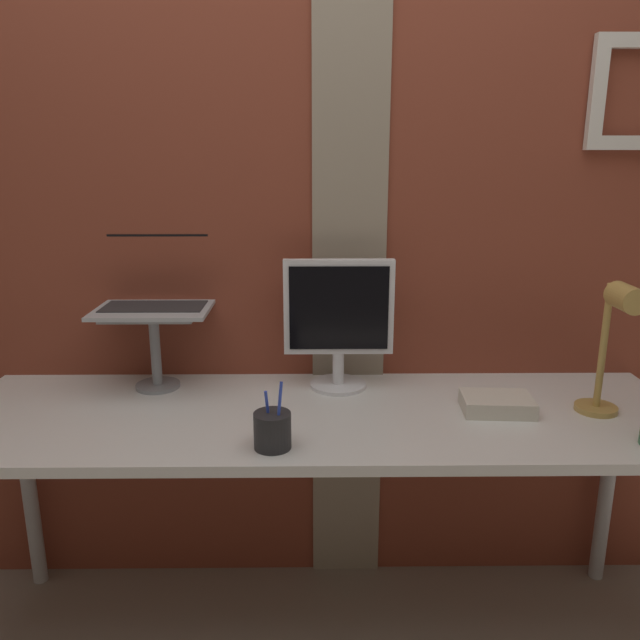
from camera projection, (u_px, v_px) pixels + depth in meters
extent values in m
cube|color=brown|center=(296.00, 228.00, 2.05)|extent=(3.31, 0.12, 2.50)
cube|color=gray|center=(350.00, 230.00, 1.99)|extent=(0.24, 0.01, 2.50)
cube|color=white|center=(633.00, 143.00, 1.92)|extent=(0.30, 0.03, 0.04)
cube|color=white|center=(598.00, 93.00, 1.88)|extent=(0.04, 0.03, 0.25)
cube|color=white|center=(320.00, 417.00, 1.81)|extent=(2.13, 0.65, 0.03)
cylinder|color=#B2B2B7|center=(29.00, 489.00, 2.15)|extent=(0.05, 0.05, 0.73)
cylinder|color=#B2B2B7|center=(607.00, 486.00, 2.18)|extent=(0.05, 0.05, 0.73)
cylinder|color=white|center=(338.00, 385.00, 2.00)|extent=(0.18, 0.18, 0.01)
cylinder|color=white|center=(338.00, 368.00, 1.99)|extent=(0.04, 0.04, 0.10)
cube|color=white|center=(339.00, 307.00, 1.94)|extent=(0.34, 0.04, 0.30)
cube|color=black|center=(339.00, 308.00, 1.92)|extent=(0.31, 0.00, 0.26)
cylinder|color=gray|center=(158.00, 385.00, 2.00)|extent=(0.14, 0.14, 0.01)
cylinder|color=gray|center=(155.00, 350.00, 1.97)|extent=(0.03, 0.03, 0.23)
cube|color=gray|center=(153.00, 314.00, 1.94)|extent=(0.28, 0.22, 0.01)
cube|color=#ADB2B7|center=(153.00, 310.00, 1.93)|extent=(0.35, 0.24, 0.01)
cube|color=#2D2D30|center=(154.00, 306.00, 1.95)|extent=(0.31, 0.15, 0.00)
cube|color=#ADB2B7|center=(161.00, 264.00, 2.04)|extent=(0.35, 0.04, 0.23)
cube|color=black|center=(160.00, 264.00, 2.03)|extent=(0.32, 0.03, 0.20)
cylinder|color=tan|center=(596.00, 408.00, 1.81)|extent=(0.12, 0.12, 0.02)
cylinder|color=tan|center=(603.00, 346.00, 1.76)|extent=(0.02, 0.02, 0.36)
cylinder|color=tan|center=(626.00, 298.00, 1.64)|extent=(0.07, 0.11, 0.07)
cylinder|color=#262628|center=(272.00, 430.00, 1.57)|extent=(0.10, 0.10, 0.09)
cylinder|color=blue|center=(268.00, 417.00, 1.57)|extent=(0.02, 0.03, 0.14)
cylinder|color=blue|center=(279.00, 415.00, 1.55)|extent=(0.03, 0.04, 0.17)
cube|color=silver|center=(497.00, 404.00, 1.81)|extent=(0.21, 0.15, 0.05)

